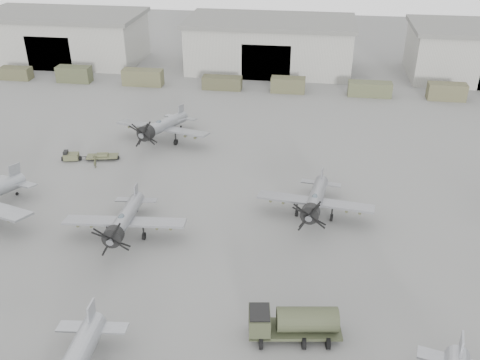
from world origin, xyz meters
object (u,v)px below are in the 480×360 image
(aircraft_mid_2, at_px, (315,200))
(fuel_tanker, at_px, (294,321))
(aircraft_mid_1, at_px, (124,221))
(ground_crew, at_px, (95,161))
(tug_trailer, at_px, (83,156))
(aircraft_far_0, at_px, (161,127))

(aircraft_mid_2, bearing_deg, fuel_tanker, -87.25)
(aircraft_mid_1, bearing_deg, ground_crew, 116.52)
(aircraft_mid_1, bearing_deg, tug_trailer, 119.67)
(aircraft_mid_2, height_order, ground_crew, aircraft_mid_2)
(tug_trailer, distance_m, ground_crew, 2.69)
(fuel_tanker, xyz_separation_m, tug_trailer, (-26.31, 25.00, -0.99))
(aircraft_far_0, distance_m, ground_crew, 9.75)
(aircraft_mid_1, bearing_deg, aircraft_mid_2, 14.30)
(aircraft_far_0, bearing_deg, aircraft_mid_1, -70.62)
(aircraft_mid_2, xyz_separation_m, tug_trailer, (-27.46, 9.00, -1.59))
(fuel_tanker, relative_size, ground_crew, 4.26)
(aircraft_mid_2, bearing_deg, aircraft_mid_1, -153.92)
(aircraft_mid_2, height_order, aircraft_far_0, aircraft_far_0)
(fuel_tanker, height_order, tug_trailer, fuel_tanker)
(aircraft_far_0, distance_m, fuel_tanker, 36.06)
(fuel_tanker, height_order, ground_crew, fuel_tanker)
(aircraft_far_0, relative_size, tug_trailer, 1.92)
(aircraft_mid_1, xyz_separation_m, tug_trailer, (-10.33, 14.97, -1.56))
(aircraft_mid_2, bearing_deg, tug_trailer, 168.72)
(aircraft_mid_1, height_order, fuel_tanker, aircraft_mid_1)
(tug_trailer, bearing_deg, aircraft_mid_2, -30.06)
(aircraft_far_0, bearing_deg, aircraft_mid_2, -24.65)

